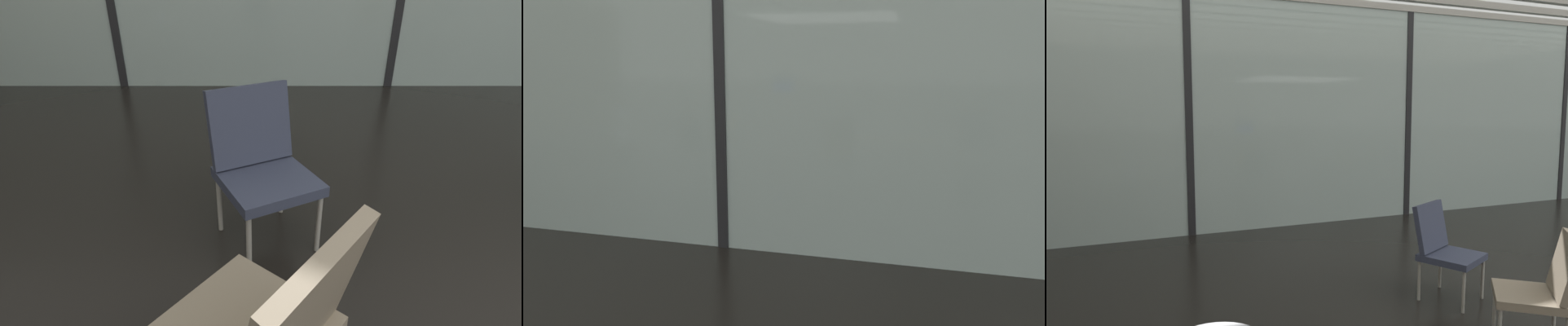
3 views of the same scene
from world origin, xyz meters
TOP-DOWN VIEW (x-y plane):
  - glass_curtain_wall at (0.00, 5.20)m, footprint 14.00×0.08m
  - window_mullion_0 at (-3.50, 5.20)m, footprint 0.10×0.12m
  - window_mullion_1 at (0.00, 5.20)m, footprint 0.10×0.12m
  - window_mullion_2 at (3.50, 5.20)m, footprint 0.10×0.12m
  - parked_airplane at (1.01, 10.24)m, footprint 12.96×4.50m
  - lounge_chair_0 at (-1.67, 0.97)m, footprint 0.71×0.70m
  - lounge_chair_4 at (-1.69, 2.07)m, footprint 0.66×0.68m

SIDE VIEW (x-z plane):
  - lounge_chair_0 at x=-1.67m, z-range 0.06..0.93m
  - lounge_chair_4 at x=-1.69m, z-range 0.06..0.93m
  - glass_curtain_wall at x=0.00m, z-range 0.00..3.27m
  - window_mullion_0 at x=-3.50m, z-range 0.00..3.27m
  - window_mullion_1 at x=0.00m, z-range 0.00..3.27m
  - window_mullion_2 at x=3.50m, z-range 0.00..3.27m
  - parked_airplane at x=1.01m, z-range 0.00..4.50m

